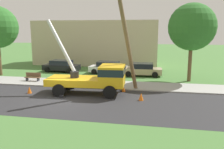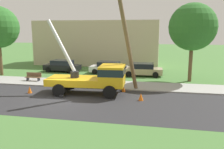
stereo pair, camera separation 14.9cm
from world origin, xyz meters
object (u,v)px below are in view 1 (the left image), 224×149
leaning_utility_pole (127,38)px  traffic_cone_curbside (123,88)px  parked_sedan_black (61,66)px  parked_sedan_white (108,68)px  parked_sedan_tan (142,69)px  traffic_cone_behind (29,90)px  park_bench (33,77)px  traffic_cone_ahead (141,97)px  utility_truck (96,77)px  roadside_tree_near (192,27)px

leaning_utility_pole → traffic_cone_curbside: leaning_utility_pole is taller
leaning_utility_pole → parked_sedan_black: bearing=138.3°
parked_sedan_white → parked_sedan_tan: same height
traffic_cone_curbside → traffic_cone_behind: bearing=-165.5°
parked_sedan_white → traffic_cone_curbside: bearing=-69.7°
parked_sedan_black → park_bench: (-0.54, -6.01, -0.25)m
traffic_cone_curbside → park_bench: size_ratio=0.35×
traffic_cone_ahead → parked_sedan_black: 14.84m
parked_sedan_black → parked_sedan_white: size_ratio=1.01×
traffic_cone_curbside → parked_sedan_tan: 7.48m
traffic_cone_ahead → park_bench: bearing=158.2°
traffic_cone_curbside → parked_sedan_tan: size_ratio=0.13×
parked_sedan_tan → leaning_utility_pole: bearing=-96.5°
parked_sedan_black → traffic_cone_curbside: bearing=-42.7°
utility_truck → park_bench: size_ratio=4.31×
traffic_cone_behind → leaning_utility_pole: bearing=14.7°
traffic_cone_behind → parked_sedan_tan: bearing=47.6°
leaning_utility_pole → traffic_cone_behind: size_ratio=15.64×
traffic_cone_behind → parked_sedan_white: size_ratio=0.13×
traffic_cone_ahead → parked_sedan_black: (-10.53, 10.44, 0.43)m
utility_truck → traffic_cone_curbside: (2.05, 1.07, -1.13)m
traffic_cone_curbside → parked_sedan_white: parked_sedan_white is taller
utility_truck → parked_sedan_white: 9.18m
utility_truck → parked_sedan_black: utility_truck is taller
traffic_cone_ahead → traffic_cone_curbside: size_ratio=1.00×
traffic_cone_curbside → parked_sedan_black: bearing=137.3°
parked_sedan_tan → traffic_cone_behind: bearing=-132.4°
utility_truck → parked_sedan_white: bearing=95.8°
parked_sedan_tan → park_bench: parked_sedan_tan is taller
roadside_tree_near → leaning_utility_pole: bearing=-137.0°
parked_sedan_white → leaning_utility_pole: bearing=-68.2°
leaning_utility_pole → parked_sedan_black: size_ratio=1.94×
traffic_cone_ahead → park_bench: size_ratio=0.35×
parked_sedan_black → parked_sedan_white: same height
parked_sedan_white → parked_sedan_tan: (4.01, -0.64, 0.00)m
parked_sedan_black → roadside_tree_near: roadside_tree_near is taller
parked_sedan_black → parked_sedan_white: 5.93m
parked_sedan_tan → park_bench: (-10.47, -5.20, -0.25)m
leaning_utility_pole → traffic_cone_behind: bearing=-165.3°
traffic_cone_ahead → traffic_cone_curbside: bearing=126.0°
utility_truck → parked_sedan_tan: (3.09, 8.47, -0.70)m
traffic_cone_ahead → roadside_tree_near: 10.13m
traffic_cone_behind → parked_sedan_black: parked_sedan_black is taller
utility_truck → leaning_utility_pole: 3.99m
utility_truck → traffic_cone_ahead: size_ratio=12.30×
roadside_tree_near → parked_sedan_tan: bearing=157.7°
park_bench → roadside_tree_near: size_ratio=0.21×
traffic_cone_ahead → roadside_tree_near: bearing=60.7°
utility_truck → leaning_utility_pole: leaning_utility_pole is taller
traffic_cone_behind → parked_sedan_black: bearing=98.0°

